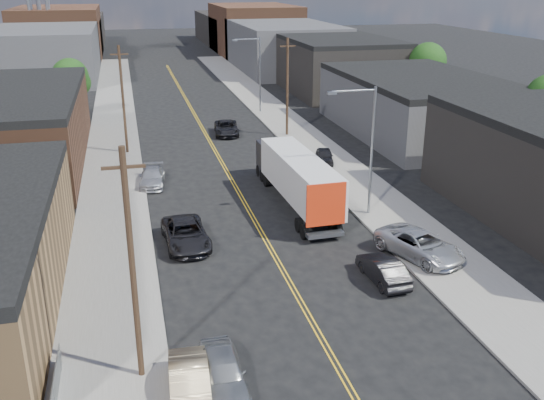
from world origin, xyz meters
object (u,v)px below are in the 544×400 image
car_left_a (223,372)px  car_left_d (152,177)px  car_left_b (190,385)px  semi_truck (294,174)px  car_right_oncoming (383,270)px  car_left_c (186,234)px  car_right_lot_c (324,156)px  car_ahead_truck (226,128)px  car_right_lot_a (420,245)px

car_left_a → car_left_d: size_ratio=0.94×
car_left_d → car_left_b: bearing=-83.2°
semi_truck → car_right_oncoming: semi_truck is taller
car_left_c → car_right_lot_c: bearing=43.3°
car_left_c → car_ahead_truck: bearing=72.3°
car_left_b → car_left_d: size_ratio=0.97×
car_right_lot_c → car_left_b: bearing=-102.2°
semi_truck → car_left_a: bearing=-115.3°
car_left_c → car_right_lot_c: car_left_c is taller
car_ahead_truck → car_left_c: bearing=-98.2°
car_left_d → car_right_oncoming: 22.58m
semi_truck → car_right_lot_a: 11.97m
car_left_c → car_right_lot_a: (13.20, -5.18, 0.17)m
semi_truck → car_left_b: size_ratio=3.37×
car_right_lot_a → semi_truck: bearing=91.6°
car_left_c → car_right_lot_a: bearing=-24.5°
semi_truck → car_left_a: semi_truck is taller
car_right_oncoming → car_right_lot_c: bearing=-102.7°
car_right_oncoming → car_right_lot_c: 21.94m
car_left_c → car_right_lot_c: 19.90m
car_left_a → car_right_lot_a: (13.20, 9.05, 0.20)m
semi_truck → car_left_c: 10.42m
car_left_c → car_ahead_truck: size_ratio=1.06×
car_ahead_truck → car_left_a: bearing=-93.3°
car_left_b → car_right_lot_c: bearing=65.4°
car_left_b → car_left_d: (0.00, 27.05, -0.07)m
car_left_d → car_right_oncoming: car_right_oncoming is taller
car_left_a → car_left_b: 1.51m
car_left_a → car_left_c: (0.00, 14.23, 0.04)m
car_right_lot_c → car_ahead_truck: (-6.63, 12.77, -0.06)m
car_right_lot_c → car_left_d: bearing=-156.8°
car_left_d → semi_truck: bearing=-26.2°
car_right_oncoming → car_left_a: bearing=32.1°
car_left_b → car_right_lot_a: size_ratio=0.79×
semi_truck → car_right_lot_a: bearing=-69.1°
car_right_lot_c → semi_truck: bearing=-105.9°
car_left_a → semi_truck: bearing=66.7°
car_left_a → car_left_c: 14.23m
car_right_lot_c → car_ahead_truck: car_ahead_truck is taller
car_left_c → car_left_b: bearing=-98.5°
semi_truck → car_left_b: (-9.95, -20.58, -1.49)m
semi_truck → car_left_c: (-8.55, -5.78, -1.45)m
semi_truck → car_right_lot_c: semi_truck is taller
semi_truck → car_ahead_truck: size_ratio=2.88×
semi_truck → car_ahead_truck: 21.48m
car_right_oncoming → car_left_c: bearing=-38.7°
car_right_oncoming → car_right_lot_a: size_ratio=0.74×
car_right_lot_a → car_ahead_truck: (-6.09, 32.33, -0.21)m
car_left_b → car_ahead_truck: (8.51, 41.96, -0.01)m
car_ahead_truck → car_left_d: bearing=-113.3°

